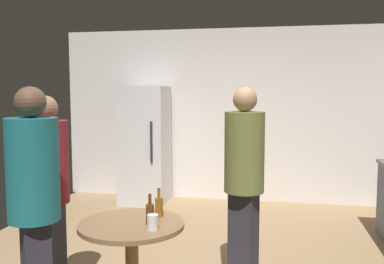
{
  "coord_description": "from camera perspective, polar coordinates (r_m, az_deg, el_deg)",
  "views": [
    {
      "loc": [
        0.71,
        -3.98,
        1.72
      ],
      "look_at": [
        -0.14,
        0.39,
        1.29
      ],
      "focal_mm": 39.25,
      "sensor_mm": 36.0,
      "label": 1
    }
  ],
  "objects": [
    {
      "name": "person_in_teal_shirt",
      "position": [
        3.01,
        -20.7,
        -8.09
      ],
      "size": [
        0.48,
        0.48,
        1.75
      ],
      "rotation": [
        0.0,
        0.0,
        0.72
      ],
      "color": "#2D2D38",
      "rests_on": "ground_plane"
    },
    {
      "name": "beer_bottle_brown",
      "position": [
        3.19,
        -5.73,
        -10.9
      ],
      "size": [
        0.06,
        0.06,
        0.23
      ],
      "color": "#593314",
      "rests_on": "foreground_table"
    },
    {
      "name": "person_in_maroon_shirt",
      "position": [
        3.57,
        -19.03,
        -6.6
      ],
      "size": [
        0.39,
        0.39,
        1.69
      ],
      "rotation": [
        0.0,
        0.0,
        -0.15
      ],
      "color": "#2D2D38",
      "rests_on": "ground_plane"
    },
    {
      "name": "plastic_cup_white",
      "position": [
        3.07,
        -5.35,
        -12.1
      ],
      "size": [
        0.08,
        0.08,
        0.11
      ],
      "primitive_type": "cylinder",
      "color": "white",
      "rests_on": "foreground_table"
    },
    {
      "name": "foreground_table",
      "position": [
        3.3,
        -8.21,
        -13.83
      ],
      "size": [
        0.8,
        0.8,
        0.73
      ],
      "color": "olive",
      "rests_on": "ground_plane"
    },
    {
      "name": "beer_bottle_amber",
      "position": [
        3.37,
        -4.5,
        -10.01
      ],
      "size": [
        0.06,
        0.06,
        0.23
      ],
      "color": "#8C5919",
      "rests_on": "foreground_table"
    },
    {
      "name": "refrigerator",
      "position": [
        6.53,
        -6.45,
        -1.74
      ],
      "size": [
        0.7,
        0.68,
        1.8
      ],
      "color": "silver",
      "rests_on": "ground_plane"
    },
    {
      "name": "person_in_olive_shirt",
      "position": [
        3.62,
        7.09,
        -5.48
      ],
      "size": [
        0.45,
        0.45,
        1.76
      ],
      "rotation": [
        0.0,
        0.0,
        -1.97
      ],
      "color": "#2D2D38",
      "rests_on": "ground_plane"
    },
    {
      "name": "wall_back",
      "position": [
        6.66,
        4.84,
        2.3
      ],
      "size": [
        5.32,
        0.06,
        2.7
      ],
      "primitive_type": "cube",
      "color": "silver",
      "rests_on": "ground_plane"
    }
  ]
}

